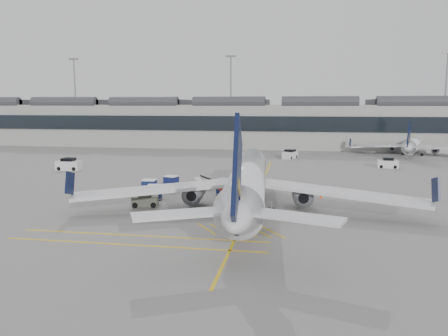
% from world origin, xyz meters
% --- Properties ---
extents(ground, '(220.00, 220.00, 0.00)m').
position_xyz_m(ground, '(0.00, 0.00, 0.00)').
color(ground, gray).
rests_on(ground, ground).
extents(terminal, '(200.00, 20.45, 12.40)m').
position_xyz_m(terminal, '(0.00, 71.93, 6.14)').
color(terminal, '#9E9E99').
rests_on(terminal, ground).
extents(light_masts, '(113.00, 0.60, 25.45)m').
position_xyz_m(light_masts, '(-1.67, 86.00, 14.49)').
color(light_masts, slate).
rests_on(light_masts, ground).
extents(apron_markings, '(0.25, 60.00, 0.01)m').
position_xyz_m(apron_markings, '(10.00, 10.00, 0.01)').
color(apron_markings, gold).
rests_on(apron_markings, ground).
extents(airliner_main, '(36.64, 40.15, 10.67)m').
position_xyz_m(airliner_main, '(9.84, 0.47, 3.14)').
color(airliner_main, silver).
rests_on(airliner_main, ground).
extents(airliner_far, '(26.07, 28.92, 7.98)m').
position_xyz_m(airliner_far, '(40.52, 57.78, 2.34)').
color(airliner_far, silver).
rests_on(airliner_far, ground).
extents(belt_loader, '(4.46, 2.70, 1.77)m').
position_xyz_m(belt_loader, '(2.78, 11.90, 0.52)').
color(belt_loader, silver).
rests_on(belt_loader, ground).
extents(baggage_cart_a, '(2.38, 2.18, 2.05)m').
position_xyz_m(baggage_cart_a, '(6.29, 7.85, 1.10)').
color(baggage_cart_a, gray).
rests_on(baggage_cart_a, ground).
extents(baggage_cart_b, '(2.14, 1.96, 1.84)m').
position_xyz_m(baggage_cart_b, '(-1.38, 10.24, 0.98)').
color(baggage_cart_b, gray).
rests_on(baggage_cart_b, ground).
extents(baggage_cart_c, '(1.87, 1.61, 1.80)m').
position_xyz_m(baggage_cart_c, '(-1.55, 3.85, 0.96)').
color(baggage_cart_c, gray).
rests_on(baggage_cart_c, ground).
extents(baggage_cart_d, '(1.91, 1.61, 1.90)m').
position_xyz_m(baggage_cart_d, '(-3.15, 6.67, 1.02)').
color(baggage_cart_d, gray).
rests_on(baggage_cart_d, ground).
extents(ramp_agent_a, '(0.78, 0.86, 1.98)m').
position_xyz_m(ramp_agent_a, '(6.60, 7.61, 0.99)').
color(ramp_agent_a, '#DD5C0B').
rests_on(ramp_agent_a, ground).
extents(ramp_agent_b, '(1.05, 0.92, 1.84)m').
position_xyz_m(ramp_agent_b, '(6.06, 6.55, 0.92)').
color(ramp_agent_b, '#FF470D').
rests_on(ramp_agent_b, ground).
extents(pushback_tug, '(3.03, 2.17, 1.55)m').
position_xyz_m(pushback_tug, '(-1.47, 0.49, 0.69)').
color(pushback_tug, '#545749').
rests_on(pushback_tug, ground).
extents(safety_cone_nose, '(0.34, 0.34, 0.47)m').
position_xyz_m(safety_cone_nose, '(10.92, 18.54, 0.24)').
color(safety_cone_nose, '#F24C0A').
rests_on(safety_cone_nose, ground).
extents(safety_cone_engine, '(0.32, 0.32, 0.45)m').
position_xyz_m(safety_cone_engine, '(17.90, 8.16, 0.22)').
color(safety_cone_engine, '#F24C0A').
rests_on(safety_cone_engine, ground).
extents(service_van_left, '(4.11, 2.20, 2.07)m').
position_xyz_m(service_van_left, '(-23.65, 24.04, 0.93)').
color(service_van_left, silver).
rests_on(service_van_left, ground).
extents(service_van_mid, '(3.30, 4.22, 1.94)m').
position_xyz_m(service_van_mid, '(13.53, 46.33, 0.87)').
color(service_van_mid, silver).
rests_on(service_van_mid, ground).
extents(service_van_right, '(3.62, 2.02, 1.80)m').
position_xyz_m(service_van_right, '(30.89, 35.84, 0.80)').
color(service_van_right, silver).
rests_on(service_van_right, ground).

